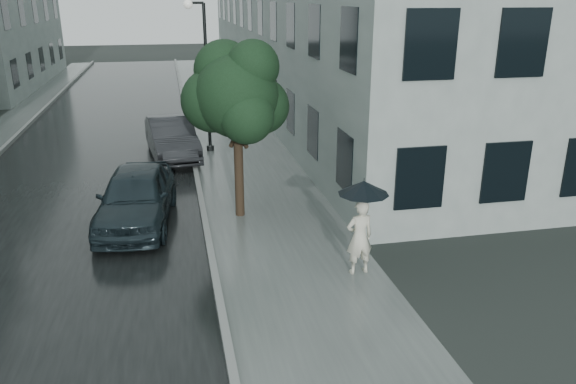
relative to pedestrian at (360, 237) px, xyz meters
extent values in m
plane|color=black|center=(-1.45, -0.23, -0.82)|extent=(120.00, 120.00, 0.00)
cube|color=slate|center=(-1.20, 11.77, -0.82)|extent=(3.50, 60.00, 0.01)
cube|color=slate|center=(-3.02, 11.77, -0.75)|extent=(0.15, 60.00, 0.15)
cube|color=black|center=(-6.52, 11.77, -0.82)|extent=(6.85, 60.00, 0.00)
cube|color=slate|center=(-10.02, 11.77, -0.75)|extent=(0.15, 60.00, 0.15)
cube|color=#93A09B|center=(4.05, 19.27, 3.68)|extent=(7.00, 36.00, 9.00)
cube|color=black|center=(0.57, 19.27, 3.68)|extent=(0.08, 32.40, 7.20)
cube|color=black|center=(-11.77, 29.77, 3.18)|extent=(0.08, 16.20, 6.40)
imported|color=beige|center=(0.00, 0.00, 0.00)|extent=(0.64, 0.46, 1.63)
cylinder|color=black|center=(0.03, -0.02, 0.58)|extent=(0.02, 0.02, 0.78)
cone|color=black|center=(0.03, -0.02, 1.11)|extent=(1.22, 1.22, 0.28)
cylinder|color=black|center=(0.03, -0.02, 1.27)|extent=(0.02, 0.02, 0.08)
cylinder|color=black|center=(0.03, -0.02, 0.15)|extent=(0.03, 0.03, 0.06)
cylinder|color=#332619|center=(-2.05, 3.81, 0.38)|extent=(0.24, 0.24, 2.40)
sphere|color=#19371F|center=(-2.05, 3.81, 2.39)|extent=(2.12, 2.12, 2.12)
sphere|color=#19371F|center=(-1.39, 4.05, 2.07)|extent=(1.46, 1.46, 1.46)
sphere|color=#19371F|center=(-2.62, 4.14, 2.23)|extent=(1.63, 1.63, 1.63)
sphere|color=#19371F|center=(-1.89, 3.23, 1.98)|extent=(1.38, 1.38, 1.38)
sphere|color=#19371F|center=(-2.29, 4.30, 2.97)|extent=(1.55, 1.55, 1.55)
sphere|color=#19371F|center=(-1.64, 3.65, 3.13)|extent=(1.32, 1.32, 1.32)
cylinder|color=black|center=(-2.32, 10.61, 1.84)|extent=(0.12, 0.12, 5.33)
cylinder|color=black|center=(-2.32, 10.61, -0.72)|extent=(0.28, 0.28, 0.20)
cylinder|color=black|center=(-2.56, 10.56, 4.51)|extent=(0.51, 0.18, 0.08)
sphere|color=silver|center=(-2.86, 10.50, 4.46)|extent=(0.32, 0.32, 0.32)
imported|color=black|center=(-4.70, 3.77, -0.08)|extent=(2.19, 4.48, 1.47)
imported|color=black|center=(-3.73, 9.95, -0.11)|extent=(2.03, 4.48, 1.42)
camera|label=1|loc=(-3.67, -10.20, 4.80)|focal=35.00mm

